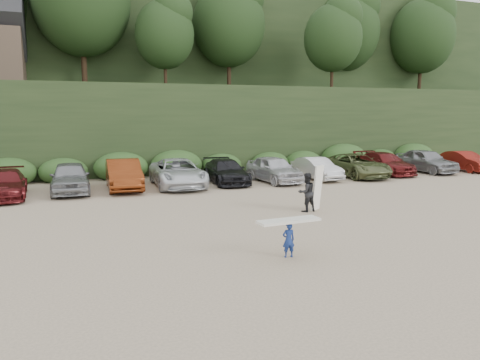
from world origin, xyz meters
name	(u,v)px	position (x,y,z in m)	size (l,w,h in m)	color
ground	(239,228)	(0.00, 0.00, 0.00)	(120.00, 120.00, 0.00)	tan
hillside_backdrop	(112,43)	(-0.26, 35.93, 11.22)	(90.00, 41.50, 28.00)	black
parked_cars	(190,173)	(0.91, 10.09, 0.77)	(39.43, 5.96, 1.64)	#BBBAC0
child_surfer	(289,232)	(0.14, -3.66, 0.77)	(1.90, 0.63, 1.12)	navy
adult_surfer	(308,192)	(3.76, 1.69, 0.84)	(1.29, 0.71, 1.94)	black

